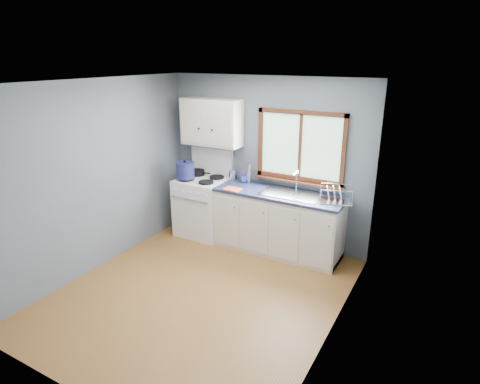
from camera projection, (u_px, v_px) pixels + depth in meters
The scene contains 19 objects.
floor at pixel (201, 294), 4.92m from camera, with size 3.20×3.60×0.02m, color brown.
ceiling at pixel (193, 81), 4.10m from camera, with size 3.20×3.60×0.02m, color white.
wall_back at pixel (267, 162), 6.01m from camera, with size 3.20×0.02×2.50m, color slate.
wall_front at pixel (59, 268), 3.02m from camera, with size 3.20×0.02×2.50m, color slate.
wall_left at pixel (96, 177), 5.25m from camera, with size 0.02×3.60×2.50m, color slate.
wall_right at pixel (338, 225), 3.77m from camera, with size 0.02×3.60×2.50m, color slate.
gas_range at pixel (203, 205), 6.41m from camera, with size 0.76×0.69×1.36m.
base_cabinets at pixel (278, 225), 5.85m from camera, with size 1.85×0.60×0.88m.
countertop at pixel (279, 194), 5.69m from camera, with size 1.89×0.64×0.04m, color #1A223E.
sink at pixel (291, 198), 5.62m from camera, with size 0.84×0.46×0.44m.
window at pixel (300, 152), 5.66m from camera, with size 1.36×0.10×1.03m.
upper_cabinets at pixel (211, 122), 6.07m from camera, with size 0.95×0.35×0.70m.
skillet at pixel (197, 172), 6.46m from camera, with size 0.39×0.27×0.05m.
stockpot at pixel (185, 170), 6.17m from camera, with size 0.36×0.36×0.29m.
utensil_crock at pixel (233, 174), 6.24m from camera, with size 0.15×0.15×0.41m.
thermos at pixel (249, 173), 6.07m from camera, with size 0.07×0.07×0.30m, color silver.
soap_bottle at pixel (244, 174), 6.06m from camera, with size 0.11×0.11×0.28m, color #2E40BC.
dish_towel at pixel (233, 189), 5.79m from camera, with size 0.25×0.18×0.02m, color #EE663D.
dish_rack at pixel (335, 197), 5.32m from camera, with size 0.50×0.44×0.22m.
Camera 1 is at (2.49, -3.48, 2.77)m, focal length 30.00 mm.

